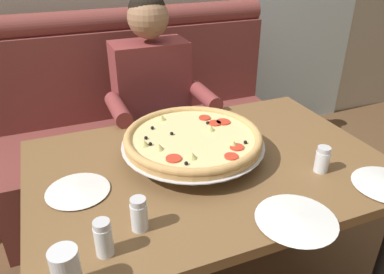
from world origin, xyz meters
TOP-DOWN VIEW (x-y plane):
  - booth_bench at (0.00, 0.93)m, footprint 1.76×0.78m
  - dining_table at (0.00, 0.00)m, footprint 1.37×0.93m
  - diner_main at (-0.01, 0.67)m, footprint 0.54×0.64m
  - pizza at (-0.04, 0.07)m, footprint 0.56×0.56m
  - shaker_oregano at (-0.46, -0.32)m, footprint 0.05×0.05m
  - shaker_pepper_flakes at (-0.35, -0.26)m, footprint 0.05×0.05m
  - shaker_parmesan at (0.36, -0.21)m, footprint 0.05×0.05m
  - plate_near_left at (0.11, -0.41)m, footprint 0.26×0.26m
  - plate_far_side at (-0.50, 0.00)m, footprint 0.22×0.22m
  - drinking_glass at (-0.57, -0.41)m, footprint 0.07×0.07m
  - patio_chair at (1.53, 2.16)m, footprint 0.42×0.42m

SIDE VIEW (x-z plane):
  - booth_bench at x=0.00m, z-range -0.17..0.96m
  - patio_chair at x=1.53m, z-range 0.09..0.95m
  - dining_table at x=0.00m, z-range 0.28..1.01m
  - diner_main at x=-0.01m, z-range 0.07..1.35m
  - plate_near_left at x=0.11m, z-range 0.73..0.74m
  - plate_far_side at x=-0.50m, z-range 0.73..0.74m
  - shaker_parmesan at x=0.36m, z-range 0.72..0.82m
  - shaker_pepper_flakes at x=-0.35m, z-range 0.72..0.83m
  - shaker_oregano at x=-0.46m, z-range 0.72..0.83m
  - drinking_glass at x=-0.57m, z-range 0.72..0.85m
  - pizza at x=-0.04m, z-range 0.75..0.87m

